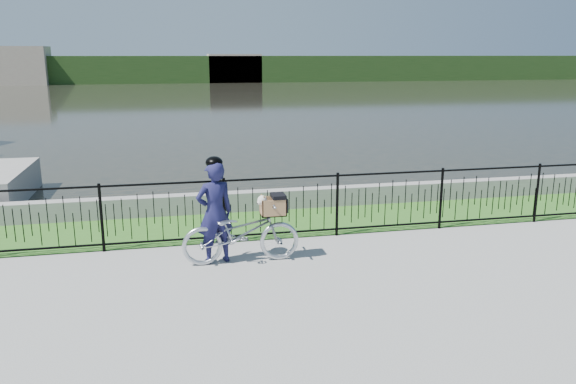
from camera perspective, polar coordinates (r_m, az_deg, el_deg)
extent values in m
plane|color=gray|center=(8.44, 1.59, -8.19)|extent=(120.00, 120.00, 0.00)
cube|color=#31651F|center=(10.84, -1.67, -3.13)|extent=(60.00, 2.00, 0.01)
plane|color=black|center=(40.77, -9.60, 9.17)|extent=(120.00, 120.00, 0.00)
cube|color=gray|center=(11.74, -2.57, -0.83)|extent=(60.00, 0.30, 0.40)
cube|color=#244219|center=(67.65, -10.80, 12.16)|extent=(120.00, 6.00, 3.00)
cube|color=#9E917F|center=(67.57, -26.51, 11.41)|extent=(8.00, 4.00, 4.00)
cube|color=#9E917F|center=(66.59, -5.48, 12.40)|extent=(6.00, 3.00, 3.20)
imported|color=#B6BBC3|center=(8.73, -4.80, -4.15)|extent=(1.82, 0.63, 0.96)
cube|color=black|center=(8.73, -1.53, -2.33)|extent=(0.38, 0.18, 0.02)
cube|color=#9B7047|center=(8.73, -1.53, -2.28)|extent=(0.38, 0.29, 0.01)
cube|color=#9B7047|center=(8.82, -1.70, -1.25)|extent=(0.38, 0.01, 0.27)
cube|color=#9B7047|center=(8.56, -1.36, -1.72)|extent=(0.38, 0.01, 0.27)
cube|color=#9B7047|center=(8.73, -0.35, -1.41)|extent=(0.02, 0.29, 0.27)
cube|color=#9B7047|center=(8.66, -2.73, -1.54)|extent=(0.01, 0.29, 0.27)
cube|color=black|center=(8.67, -1.00, -0.40)|extent=(0.21, 0.31, 0.06)
cube|color=black|center=(8.72, -0.24, -1.24)|extent=(0.02, 0.31, 0.21)
ellipsoid|color=silver|center=(8.69, -1.66, -1.51)|extent=(0.31, 0.22, 0.20)
sphere|color=silver|center=(8.61, -2.63, -0.84)|extent=(0.15, 0.15, 0.15)
sphere|color=silver|center=(8.60, -2.94, -1.09)|extent=(0.07, 0.07, 0.07)
sphere|color=black|center=(8.58, -3.09, -1.15)|extent=(0.02, 0.02, 0.02)
cone|color=olive|center=(8.66, -2.70, -0.36)|extent=(0.06, 0.08, 0.08)
cone|color=olive|center=(8.56, -2.46, -0.52)|extent=(0.06, 0.08, 0.08)
imported|color=#171740|center=(8.69, -7.45, -2.10)|extent=(0.66, 0.51, 1.60)
ellipsoid|color=black|center=(8.51, -7.61, 2.96)|extent=(0.26, 0.29, 0.18)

